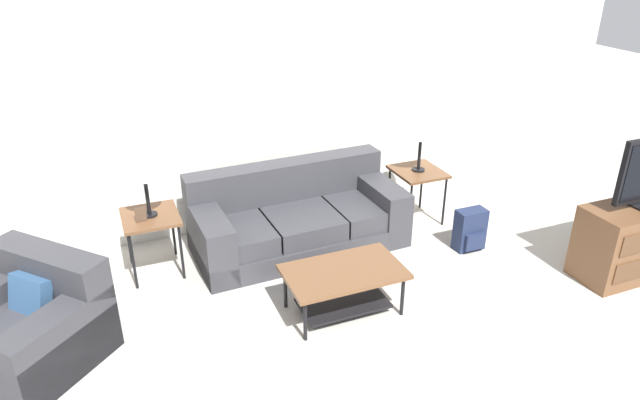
# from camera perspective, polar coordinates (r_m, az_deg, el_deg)

# --- Properties ---
(wall_back) EXTENTS (8.72, 0.06, 2.60)m
(wall_back) POSITION_cam_1_polar(r_m,az_deg,el_deg) (6.14, -4.57, 9.29)
(wall_back) COLOR silver
(wall_back) RESTS_ON ground_plane
(couch) EXTENTS (2.16, 1.04, 0.82)m
(couch) POSITION_cam_1_polar(r_m,az_deg,el_deg) (5.88, -2.30, -1.97)
(couch) COLOR #38383D
(couch) RESTS_ON ground_plane
(armchair) EXTENTS (1.36, 1.36, 0.80)m
(armchair) POSITION_cam_1_polar(r_m,az_deg,el_deg) (4.93, -27.09, -11.11)
(armchair) COLOR #38383D
(armchair) RESTS_ON ground_plane
(coffee_table) EXTENTS (1.00, 0.60, 0.41)m
(coffee_table) POSITION_cam_1_polar(r_m,az_deg,el_deg) (4.88, 2.37, -8.07)
(coffee_table) COLOR brown
(coffee_table) RESTS_ON ground_plane
(side_table_left) EXTENTS (0.51, 0.56, 0.60)m
(side_table_left) POSITION_cam_1_polar(r_m,az_deg,el_deg) (5.54, -16.57, -2.04)
(side_table_left) COLOR brown
(side_table_left) RESTS_ON ground_plane
(side_table_right) EXTENTS (0.51, 0.56, 0.60)m
(side_table_right) POSITION_cam_1_polar(r_m,az_deg,el_deg) (6.39, 9.75, 2.43)
(side_table_right) COLOR brown
(side_table_right) RESTS_ON ground_plane
(table_lamp_left) EXTENTS (0.34, 0.34, 0.61)m
(table_lamp_left) POSITION_cam_1_polar(r_m,az_deg,el_deg) (5.32, -17.29, 3.22)
(table_lamp_left) COLOR black
(table_lamp_left) RESTS_ON side_table_left
(table_lamp_right) EXTENTS (0.34, 0.34, 0.61)m
(table_lamp_right) POSITION_cam_1_polar(r_m,az_deg,el_deg) (6.20, 10.12, 7.11)
(table_lamp_right) COLOR black
(table_lamp_right) RESTS_ON side_table_right
(tv_console) EXTENTS (1.13, 0.50, 0.71)m
(tv_console) POSITION_cam_1_polar(r_m,az_deg,el_deg) (6.15, 29.03, -3.49)
(tv_console) COLOR brown
(tv_console) RESTS_ON ground_plane
(backpack) EXTENTS (0.31, 0.25, 0.44)m
(backpack) POSITION_cam_1_polar(r_m,az_deg,el_deg) (6.04, 14.78, -2.94)
(backpack) COLOR #1E2847
(backpack) RESTS_ON ground_plane
(picture_frame) EXTENTS (0.10, 0.04, 0.13)m
(picture_frame) POSITION_cam_1_polar(r_m,az_deg,el_deg) (5.41, -17.50, -1.38)
(picture_frame) COLOR #4C3828
(picture_frame) RESTS_ON side_table_left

